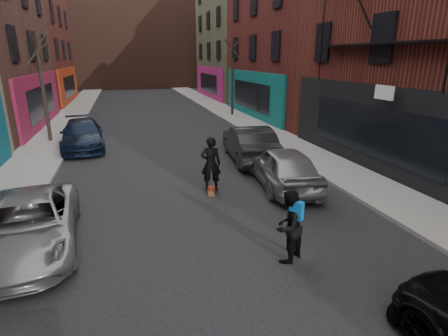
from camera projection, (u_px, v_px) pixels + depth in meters
sidewalk_left at (75, 111)px, 30.34m from camera, size 2.50×84.00×0.13m
sidewalk_right at (214, 106)px, 33.61m from camera, size 2.50×84.00×0.13m
building_far at (133, 40)px, 53.70m from camera, size 40.00×10.00×14.00m
tree_left_far at (41, 80)px, 18.35m from camera, size 2.00×2.00×6.50m
tree_right_far at (233, 71)px, 27.05m from camera, size 2.00×2.00×6.80m
parked_left_far at (29, 224)px, 8.48m from camera, size 2.54×4.86×1.30m
parked_left_end at (82, 135)px, 17.97m from camera, size 2.44×5.12×1.44m
parked_right_far at (283, 167)px, 12.60m from camera, size 2.25×4.59×1.51m
parked_right_end at (249, 143)px, 15.86m from camera, size 2.20×4.99×1.59m
skateboard at (211, 191)px, 12.24m from camera, size 0.41×0.83×0.10m
skateboarder at (211, 164)px, 11.93m from camera, size 0.78×0.60×1.89m
pedestrian at (288, 226)px, 7.91m from camera, size 1.06×1.01×1.72m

